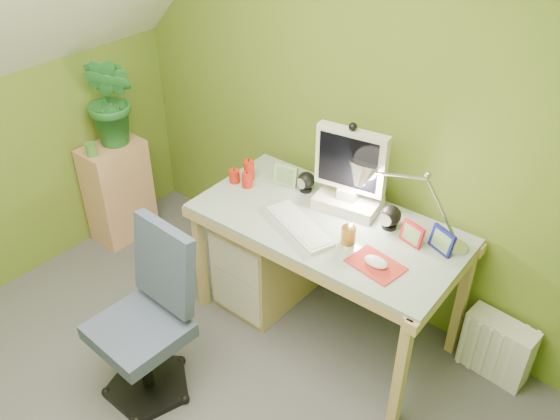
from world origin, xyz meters
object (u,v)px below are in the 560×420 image
Objects in this scene: side_ledge at (119,191)px; task_chair at (138,330)px; desk at (325,277)px; potted_plant at (111,101)px; monitor at (351,163)px; desk_lamp at (430,192)px; radiator at (497,347)px.

task_chair is at bearing -33.14° from side_ledge.
desk is 1.63m from side_ledge.
potted_plant is (-1.60, -0.12, 0.64)m from desk.
monitor is 1.35m from task_chair.
desk is 2.49× the size of desk_lamp.
task_chair is (-0.43, -1.13, -0.60)m from monitor.
desk_lamp is (0.45, 0.18, 0.66)m from desk.
monitor is 1.62m from potted_plant.
desk_lamp is 0.66× the size of task_chair.
monitor is 0.96× the size of desk_lamp.
desk_lamp is (0.45, 0.00, 0.01)m from monitor.
potted_plant is at bearing -177.74° from desk.
monitor is 1.53× the size of radiator.
task_chair is 1.86m from radiator.
task_chair is at bearing -35.46° from potted_plant.
radiator is at bearing 2.44° from desk_lamp.
radiator is (1.33, 1.27, -0.26)m from task_chair.
monitor is at bearing 12.28° from side_ledge.
monitor is at bearing -167.12° from radiator.
monitor is at bearing 87.83° from desk.
potted_plant is (-2.05, -0.30, -0.03)m from desk_lamp.
desk_lamp reaches higher than potted_plant.
side_ledge is 0.82× the size of task_chair.
radiator is (2.53, 0.49, -0.18)m from side_ledge.
monitor is 0.45m from desk_lamp.
potted_plant is 0.71× the size of task_chair.
desk_lamp is at bearing 9.67° from side_ledge.
desk is 0.82m from desk_lamp.
desk_lamp is at bearing 54.30° from task_chair.
task_chair is at bearing -116.34° from desk.
desk_lamp is 2.21m from side_ledge.
monitor reaches higher than radiator.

